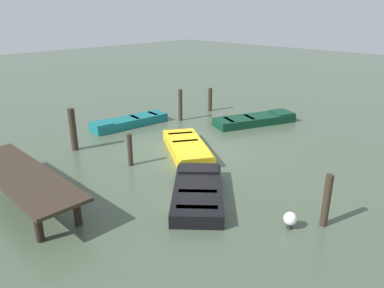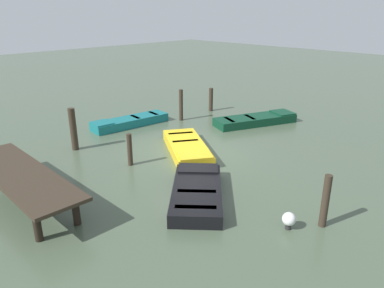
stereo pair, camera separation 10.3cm
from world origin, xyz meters
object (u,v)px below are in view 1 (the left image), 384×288
Objects in this scene: rowboat_teal at (129,122)px; rowboat_dark_green at (255,120)px; rowboat_black at (198,192)px; mooring_piling_mid_left at (73,130)px; dock_segment at (21,177)px; mooring_piling_far_right at (327,201)px; rowboat_yellow at (187,148)px; mooring_piling_far_left at (210,99)px; mooring_piling_center at (180,105)px; mooring_piling_near_right at (130,150)px; marker_buoy at (290,219)px.

rowboat_teal and rowboat_dark_green have the same top height.
mooring_piling_mid_left reaches higher than rowboat_black.
mooring_piling_far_right is (-6.96, -5.07, -0.09)m from dock_segment.
rowboat_yellow is 3.78m from rowboat_black.
mooring_piling_far_right is at bearing -110.84° from rowboat_dark_green.
mooring_piling_far_left is 8.42m from mooring_piling_mid_left.
mooring_piling_center reaches higher than rowboat_teal.
rowboat_black is at bearing 20.65° from mooring_piling_far_right.
mooring_piling_mid_left is (3.19, 8.14, 0.66)m from rowboat_dark_green.
mooring_piling_far_right is at bearing -111.62° from rowboat_black.
rowboat_black is 10.20m from mooring_piling_far_left.
rowboat_dark_green is 7.51m from mooring_piling_near_right.
mooring_piling_mid_left reaches higher than mooring_piling_far_left.
rowboat_black is 2.33× the size of mooring_piling_far_right.
marker_buoy reaches higher than rowboat_yellow.
mooring_piling_far_left reaches higher than rowboat_yellow.
dock_segment is 5.22m from rowboat_black.
rowboat_teal is 10.58m from marker_buoy.
rowboat_yellow is 6.44m from mooring_piling_far_right.
rowboat_yellow is at bearing -95.35° from dock_segment.
mooring_piling_mid_left is (-1.04, 3.50, 0.66)m from rowboat_teal.
mooring_piling_near_right is 8.33m from mooring_piling_far_left.
rowboat_dark_green is (-4.23, -4.64, -0.00)m from rowboat_teal.
mooring_piling_near_right is 0.82× the size of mooring_piling_far_right.
mooring_piling_far_right reaches higher than mooring_piling_far_left.
mooring_piling_center reaches higher than mooring_piling_far_right.
mooring_piling_far_right is (-9.93, 6.56, 0.10)m from mooring_piling_far_left.
mooring_piling_mid_left is at bearing 89.41° from mooring_piling_center.
mooring_piling_far_right is 10.59m from mooring_piling_center.
dock_segment reaches higher than rowboat_teal.
rowboat_black is at bearing 10.21° from marker_buoy.
mooring_piling_far_right is at bearing -170.12° from mooring_piling_near_right.
mooring_piling_near_right reaches higher than rowboat_yellow.
rowboat_yellow is at bearing -10.19° from mooring_piling_far_right.
mooring_piling_near_right is 0.70× the size of mooring_piling_mid_left.
dock_segment reaches higher than marker_buoy.
mooring_piling_far_right is (-6.64, 6.29, 0.53)m from rowboat_dark_green.
mooring_piling_center reaches higher than rowboat_dark_green.
mooring_piling_center reaches higher than dock_segment.
dock_segment is 1.47× the size of rowboat_yellow.
mooring_piling_center is 0.92× the size of mooring_piling_mid_left.
mooring_piling_far_left is at bearing 175.33° from rowboat_teal.
mooring_piling_far_right is (-10.87, 1.65, 0.53)m from rowboat_teal.
mooring_piling_mid_left reaches higher than mooring_piling_center.
mooring_piling_far_left is (6.51, -7.84, 0.43)m from rowboat_black.
mooring_piling_far_left is at bearing -2.57° from rowboat_black.
mooring_piling_mid_left is at bearing -47.76° from dock_segment.
mooring_piling_mid_left is at bearing 22.78° from rowboat_teal.
rowboat_dark_green is at bearing -49.28° from marker_buoy.
rowboat_dark_green is at bearing 175.25° from mooring_piling_far_left.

